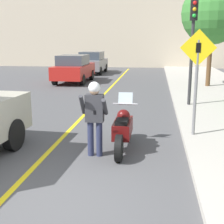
{
  "coord_description": "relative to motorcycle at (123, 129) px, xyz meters",
  "views": [
    {
      "loc": [
        1.85,
        -4.43,
        2.58
      ],
      "look_at": [
        0.82,
        2.89,
        0.86
      ],
      "focal_mm": 50.0,
      "sensor_mm": 36.0,
      "label": 1
    }
  ],
  "objects": [
    {
      "name": "street_tree",
      "position": [
        3.55,
        10.27,
        3.41
      ],
      "size": [
        3.2,
        3.2,
        5.38
      ],
      "color": "brown",
      "rests_on": "sidewalk_curb"
    },
    {
      "name": "crossing_sign",
      "position": [
        1.77,
        1.01,
        1.27
      ],
      "size": [
        0.91,
        0.08,
        2.71
      ],
      "color": "slate",
      "rests_on": "sidewalk_curb"
    },
    {
      "name": "road_center_line",
      "position": [
        -1.71,
        3.3,
        -0.49
      ],
      "size": [
        0.12,
        36.0,
        0.01
      ],
      "color": "yellow",
      "rests_on": "ground"
    },
    {
      "name": "ground_plane",
      "position": [
        -1.11,
        -2.7,
        -0.5
      ],
      "size": [
        80.0,
        80.0,
        0.0
      ],
      "primitive_type": "plane",
      "color": "#4C4C4F"
    },
    {
      "name": "person_biker",
      "position": [
        -0.58,
        -0.54,
        0.54
      ],
      "size": [
        0.59,
        0.47,
        1.7
      ],
      "color": "#282D4C",
      "rests_on": "ground"
    },
    {
      "name": "traffic_light",
      "position": [
        2.04,
        4.99,
        2.33
      ],
      "size": [
        0.26,
        0.3,
        3.89
      ],
      "color": "#2D2D30",
      "rests_on": "sidewalk_curb"
    },
    {
      "name": "building_backdrop",
      "position": [
        -1.11,
        23.3,
        3.22
      ],
      "size": [
        28.0,
        1.2,
        7.44
      ],
      "color": "beige",
      "rests_on": "ground"
    },
    {
      "name": "motorcycle",
      "position": [
        0.0,
        0.0,
        0.0
      ],
      "size": [
        0.62,
        2.16,
        1.28
      ],
      "color": "black",
      "rests_on": "ground"
    },
    {
      "name": "parked_car_grey",
      "position": [
        -4.2,
        17.0,
        0.36
      ],
      "size": [
        1.88,
        4.2,
        1.68
      ],
      "color": "black",
      "rests_on": "ground"
    },
    {
      "name": "parked_car_red",
      "position": [
        -4.26,
        11.62,
        0.36
      ],
      "size": [
        1.88,
        4.2,
        1.68
      ],
      "color": "black",
      "rests_on": "ground"
    }
  ]
}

